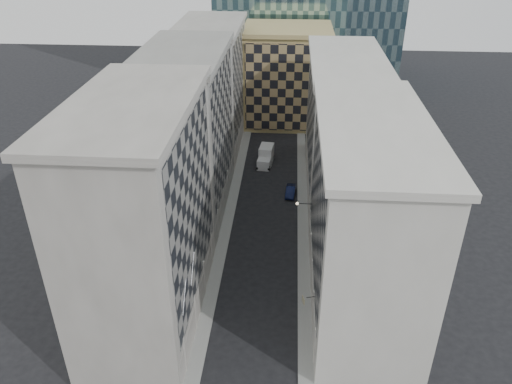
% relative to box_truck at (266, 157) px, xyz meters
% --- Properties ---
extents(sidewalk_west, '(1.50, 100.00, 0.15)m').
position_rel_box_truck_xyz_m(sidewalk_west, '(-4.32, -17.50, -1.22)').
color(sidewalk_west, gray).
rests_on(sidewalk_west, ground).
extents(sidewalk_east, '(1.50, 100.00, 0.15)m').
position_rel_box_truck_xyz_m(sidewalk_east, '(6.18, -17.50, -1.22)').
color(sidewalk_east, gray).
rests_on(sidewalk_east, ground).
extents(bldg_left_a, '(10.80, 22.80, 23.70)m').
position_rel_box_truck_xyz_m(bldg_left_a, '(-9.95, -36.50, 10.53)').
color(bldg_left_a, gray).
rests_on(bldg_left_a, ground).
extents(bldg_left_b, '(10.80, 22.80, 22.70)m').
position_rel_box_truck_xyz_m(bldg_left_b, '(-9.95, -14.50, 10.03)').
color(bldg_left_b, gray).
rests_on(bldg_left_b, ground).
extents(bldg_left_c, '(10.80, 22.80, 21.70)m').
position_rel_box_truck_xyz_m(bldg_left_c, '(-9.95, 7.50, 9.53)').
color(bldg_left_c, gray).
rests_on(bldg_left_c, ground).
extents(bldg_right_a, '(10.80, 26.80, 20.70)m').
position_rel_box_truck_xyz_m(bldg_right_a, '(11.81, -32.50, 9.03)').
color(bldg_right_a, beige).
rests_on(bldg_right_a, ground).
extents(bldg_right_b, '(10.80, 28.80, 19.70)m').
position_rel_box_truck_xyz_m(bldg_right_b, '(11.83, -5.50, 8.55)').
color(bldg_right_b, beige).
rests_on(bldg_right_b, ground).
extents(tan_block, '(16.80, 14.80, 18.80)m').
position_rel_box_truck_xyz_m(tan_block, '(2.93, 20.40, 8.14)').
color(tan_block, tan).
rests_on(tan_block, ground).
extents(flagpoles_left, '(0.10, 6.33, 2.33)m').
position_rel_box_truck_xyz_m(flagpoles_left, '(-4.97, -41.50, 6.70)').
color(flagpoles_left, gray).
rests_on(flagpoles_left, ground).
extents(bracket_lamp, '(1.98, 0.36, 0.36)m').
position_rel_box_truck_xyz_m(bracket_lamp, '(5.31, -23.50, 4.90)').
color(bracket_lamp, black).
rests_on(bracket_lamp, ground).
extents(box_truck, '(2.77, 5.63, 2.98)m').
position_rel_box_truck_xyz_m(box_truck, '(0.00, 0.00, 0.00)').
color(box_truck, silver).
rests_on(box_truck, ground).
extents(dark_car, '(1.68, 4.04, 1.30)m').
position_rel_box_truck_xyz_m(dark_car, '(4.36, -10.56, -0.65)').
color(dark_car, '#0F1639').
rests_on(dark_car, ground).
extents(shop_sign, '(1.26, 0.75, 0.85)m').
position_rel_box_truck_xyz_m(shop_sign, '(5.89, -38.42, 2.54)').
color(shop_sign, black).
rests_on(shop_sign, ground).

